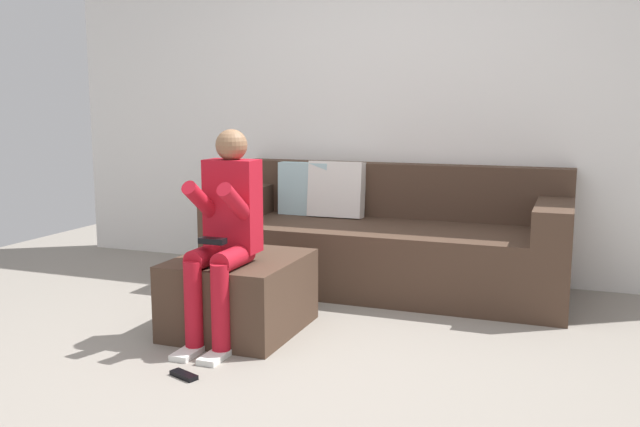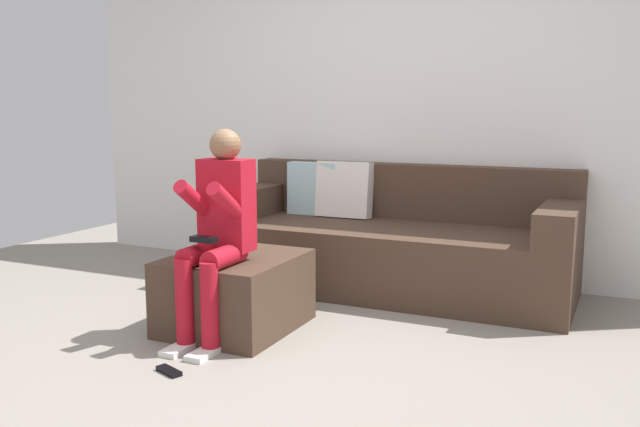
% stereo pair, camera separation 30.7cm
% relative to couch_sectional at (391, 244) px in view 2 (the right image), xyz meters
% --- Properties ---
extents(ground_plane, '(7.06, 7.06, 0.00)m').
position_rel_couch_sectional_xyz_m(ground_plane, '(-0.10, -1.67, -0.32)').
color(ground_plane, gray).
extents(wall_back, '(5.43, 0.10, 2.49)m').
position_rel_couch_sectional_xyz_m(wall_back, '(-0.10, 0.46, 0.93)').
color(wall_back, white).
rests_on(wall_back, ground_plane).
extents(couch_sectional, '(2.43, 0.94, 0.87)m').
position_rel_couch_sectional_xyz_m(couch_sectional, '(0.00, 0.00, 0.00)').
color(couch_sectional, '#473326').
rests_on(couch_sectional, ground_plane).
extents(ottoman, '(0.67, 0.75, 0.42)m').
position_rel_couch_sectional_xyz_m(ottoman, '(-0.53, -1.20, -0.11)').
color(ottoman, '#473326').
rests_on(ottoman, ground_plane).
extents(person_seated, '(0.29, 0.56, 1.15)m').
position_rel_couch_sectional_xyz_m(person_seated, '(-0.51, -1.39, 0.31)').
color(person_seated, red).
rests_on(person_seated, ground_plane).
extents(remote_near_ottoman, '(0.16, 0.10, 0.02)m').
position_rel_couch_sectional_xyz_m(remote_near_ottoman, '(-0.46, -1.92, -0.31)').
color(remote_near_ottoman, black).
rests_on(remote_near_ottoman, ground_plane).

